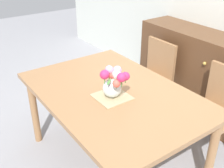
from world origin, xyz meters
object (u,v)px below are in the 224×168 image
at_px(dining_table, 113,100).
at_px(chair_left, 153,74).
at_px(chair_right, 218,108).
at_px(dresser, 193,72).
at_px(flower_vase, 113,81).

distance_m(dining_table, chair_left, 1.00).
relative_size(chair_left, chair_right, 1.00).
bearing_deg(dining_table, chair_left, 116.45).
xyz_separation_m(chair_left, chair_right, (0.88, 0.00, 0.00)).
bearing_deg(chair_left, dining_table, 116.45).
distance_m(dining_table, dresser, 1.36).
bearing_deg(flower_vase, dresser, 102.47).
relative_size(chair_left, flower_vase, 3.44).
bearing_deg(dining_table, flower_vase, -33.27).
height_order(chair_right, flower_vase, flower_vase).
height_order(chair_left, flower_vase, flower_vase).
xyz_separation_m(dining_table, flower_vase, (0.08, -0.05, 0.23)).
bearing_deg(flower_vase, chair_left, 119.03).
bearing_deg(chair_right, dining_table, 63.55).
height_order(dining_table, flower_vase, flower_vase).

